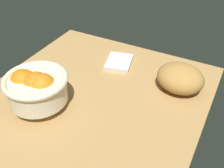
{
  "coord_description": "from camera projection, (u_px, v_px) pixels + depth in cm",
  "views": [
    {
      "loc": [
        -50.04,
        -35.84,
        55.65
      ],
      "look_at": [
        8.65,
        -4.99,
        5.0
      ],
      "focal_mm": 43.99,
      "sensor_mm": 36.0,
      "label": 1
    }
  ],
  "objects": [
    {
      "name": "fruit_bowl",
      "position": [
        36.0,
        87.0,
        0.79
      ],
      "size": [
        18.72,
        18.72,
        11.72
      ],
      "color": "beige",
      "rests_on": "ground"
    },
    {
      "name": "napkin_folded",
      "position": [
        119.0,
        62.0,
        1.01
      ],
      "size": [
        13.2,
        11.35,
        1.52
      ],
      "primitive_type": "cube",
      "rotation": [
        0.0,
        0.0,
        0.25
      ],
      "color": "silver",
      "rests_on": "ground"
    },
    {
      "name": "ground_plane",
      "position": [
        84.0,
        112.0,
        0.83
      ],
      "size": [
        82.85,
        67.12,
        3.0
      ],
      "primitive_type": "cube",
      "color": "tan"
    },
    {
      "name": "bread_loaf",
      "position": [
        180.0,
        78.0,
        0.87
      ],
      "size": [
        15.57,
        17.12,
        8.54
      ],
      "primitive_type": "ellipsoid",
      "rotation": [
        0.0,
        0.0,
        1.41
      ],
      "color": "#B78442",
      "rests_on": "ground"
    }
  ]
}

